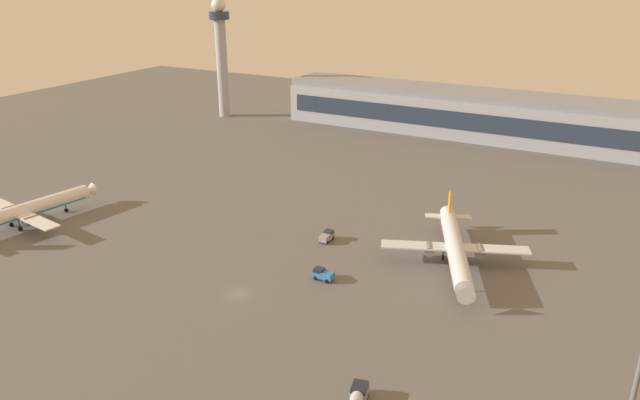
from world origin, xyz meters
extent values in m
plane|color=#605E5B|center=(0.00, 0.00, 0.00)|extent=(416.00, 416.00, 0.00)
cube|color=#9EA3AD|center=(15.48, 135.53, 7.00)|extent=(156.62, 22.00, 14.00)
cube|color=#263347|center=(15.48, 124.33, 7.70)|extent=(150.36, 0.40, 6.16)
cube|color=gray|center=(15.48, 135.53, 15.20)|extent=(156.62, 19.80, 2.40)
cylinder|color=#A8A8B2|center=(-90.77, 117.57, 19.34)|extent=(4.40, 4.40, 38.68)
cylinder|color=#2D3847|center=(-90.77, 117.57, 40.18)|extent=(8.00, 8.00, 3.00)
sphere|color=silver|center=(-90.77, 117.57, 44.20)|extent=(5.60, 5.60, 5.60)
cylinder|color=white|center=(-64.18, 2.40, 3.82)|extent=(8.80, 33.65, 3.54)
cone|color=white|center=(-61.35, 20.04, 3.82)|extent=(3.67, 2.74, 3.36)
cube|color=white|center=(-64.33, 1.48, 3.63)|extent=(30.00, 8.40, 0.33)
cylinder|color=slate|center=(-69.38, 2.29, 2.98)|extent=(2.55, 3.63, 2.05)
cylinder|color=slate|center=(-59.27, 0.67, 2.98)|extent=(2.55, 3.63, 2.05)
cube|color=#1984B2|center=(-64.18, 2.40, 2.84)|extent=(8.03, 30.94, 0.34)
cylinder|color=#333338|center=(-62.48, 12.99, 2.16)|extent=(0.26, 0.26, 3.30)
cylinder|color=black|center=(-62.48, 12.99, 0.51)|extent=(0.53, 1.07, 1.02)
cylinder|color=#333338|center=(-66.57, 0.43, 2.16)|extent=(0.26, 0.26, 3.30)
cylinder|color=black|center=(-66.57, 0.43, 0.51)|extent=(0.53, 1.07, 1.02)
cylinder|color=#333338|center=(-62.53, -0.22, 2.16)|extent=(0.26, 0.26, 3.30)
cylinder|color=black|center=(-62.53, -0.22, 0.51)|extent=(0.53, 1.07, 1.02)
cylinder|color=silver|center=(32.68, 31.13, 3.91)|extent=(16.25, 33.17, 3.62)
cone|color=silver|center=(39.56, 14.16, 3.91)|extent=(4.05, 3.41, 3.44)
cone|color=silver|center=(25.73, 48.27, 3.91)|extent=(4.03, 3.70, 3.26)
cube|color=silver|center=(32.33, 32.01, 3.72)|extent=(29.71, 15.00, 0.33)
cube|color=silver|center=(26.42, 46.59, 4.10)|extent=(10.58, 6.06, 0.33)
cube|color=orange|center=(26.52, 46.33, 7.01)|extent=(1.41, 2.94, 6.20)
cylinder|color=slate|center=(37.19, 33.98, 3.05)|extent=(3.23, 3.97, 2.10)
cylinder|color=slate|center=(27.47, 30.04, 3.05)|extent=(3.23, 3.97, 2.10)
cube|color=orange|center=(32.68, 31.13, 2.91)|extent=(14.89, 30.49, 0.34)
cylinder|color=#333338|center=(36.81, 20.95, 2.22)|extent=(0.27, 0.27, 3.39)
cylinder|color=black|center=(36.81, 20.95, 0.52)|extent=(0.75, 1.12, 1.05)
cylinder|color=#333338|center=(33.73, 34.12, 2.22)|extent=(0.27, 0.27, 3.39)
cylinder|color=black|center=(33.73, 34.12, 0.52)|extent=(0.75, 1.12, 1.05)
cylinder|color=#333338|center=(29.84, 32.55, 2.22)|extent=(0.27, 0.27, 3.39)
cylinder|color=black|center=(29.84, 32.55, 0.52)|extent=(0.75, 1.12, 1.05)
cube|color=#3372BF|center=(10.59, 12.81, 1.00)|extent=(2.18, 2.09, 1.10)
cube|color=#1E232D|center=(10.59, 12.81, 1.90)|extent=(1.93, 1.92, 0.70)
cube|color=#3372BF|center=(12.48, 12.73, 1.15)|extent=(2.48, 2.02, 1.40)
cylinder|color=black|center=(10.26, 11.97, 0.45)|extent=(0.91, 0.34, 0.90)
cylinder|color=black|center=(10.34, 13.67, 0.45)|extent=(0.91, 0.34, 0.90)
cylinder|color=black|center=(12.95, 11.86, 0.45)|extent=(0.91, 0.34, 0.90)
cylinder|color=black|center=(13.02, 13.56, 0.45)|extent=(0.91, 0.34, 0.90)
cube|color=gray|center=(32.79, -15.99, 1.05)|extent=(2.99, 3.45, 1.20)
cube|color=#1E232D|center=(32.79, -15.99, 2.00)|extent=(2.73, 3.05, 0.70)
cylinder|color=black|center=(31.67, -15.80, 0.45)|extent=(0.49, 0.94, 0.90)
cylinder|color=black|center=(33.73, -15.35, 0.45)|extent=(0.49, 0.94, 0.90)
cube|color=gray|center=(3.75, 30.06, 1.00)|extent=(2.02, 2.12, 1.10)
cube|color=#1E232D|center=(3.75, 30.06, 1.90)|extent=(1.86, 1.86, 0.70)
cube|color=gray|center=(3.77, 28.17, 1.15)|extent=(1.94, 2.42, 1.40)
cylinder|color=black|center=(2.90, 30.34, 0.45)|extent=(0.31, 0.90, 0.90)
cylinder|color=black|center=(4.60, 30.36, 0.45)|extent=(0.31, 0.90, 0.90)
cylinder|color=black|center=(2.92, 27.65, 0.45)|extent=(0.31, 0.90, 0.90)
cylinder|color=black|center=(4.62, 27.67, 0.45)|extent=(0.31, 0.90, 0.90)
camera|label=1|loc=(61.39, -81.00, 58.35)|focal=33.87mm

